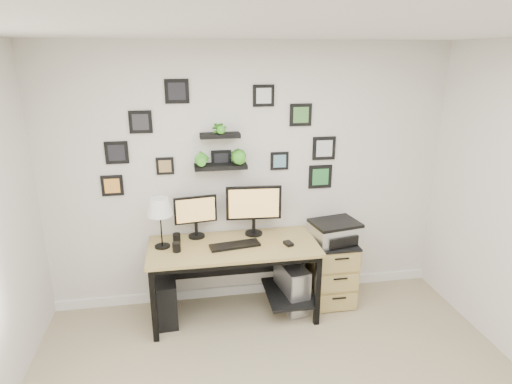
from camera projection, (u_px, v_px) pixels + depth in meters
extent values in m
plane|color=white|center=(317.00, 26.00, 1.98)|extent=(4.00, 4.00, 0.00)
plane|color=silver|center=(250.00, 177.00, 4.25)|extent=(4.00, 0.00, 4.00)
cube|color=white|center=(251.00, 289.00, 4.63)|extent=(4.00, 0.03, 0.10)
cube|color=tan|center=(234.00, 246.00, 4.05)|extent=(1.60, 0.70, 0.03)
cube|color=black|center=(234.00, 250.00, 4.06)|extent=(1.54, 0.64, 0.05)
cube|color=black|center=(230.00, 257.00, 4.44)|extent=(1.44, 0.02, 0.41)
cube|color=black|center=(289.00, 293.00, 4.31)|extent=(0.45, 0.63, 0.03)
cube|color=black|center=(154.00, 306.00, 3.76)|extent=(0.05, 0.05, 0.72)
cube|color=black|center=(157.00, 273.00, 4.32)|extent=(0.05, 0.05, 0.72)
cube|color=black|center=(318.00, 291.00, 4.00)|extent=(0.05, 0.05, 0.72)
cube|color=black|center=(300.00, 261.00, 4.56)|extent=(0.05, 0.05, 0.72)
cylinder|color=black|center=(197.00, 236.00, 4.22)|extent=(0.18, 0.18, 0.02)
cylinder|color=black|center=(196.00, 229.00, 4.20)|extent=(0.04, 0.04, 0.14)
cube|color=black|center=(195.00, 210.00, 4.13)|extent=(0.41, 0.08, 0.27)
cube|color=tan|center=(196.00, 210.00, 4.11)|extent=(0.37, 0.05, 0.23)
cylinder|color=black|center=(254.00, 233.00, 4.28)|extent=(0.19, 0.19, 0.02)
cylinder|color=black|center=(254.00, 226.00, 4.26)|extent=(0.04, 0.04, 0.16)
cube|color=black|center=(254.00, 203.00, 4.18)|extent=(0.54, 0.07, 0.34)
cube|color=tan|center=(254.00, 204.00, 4.16)|extent=(0.49, 0.04, 0.29)
cube|color=black|center=(235.00, 245.00, 4.01)|extent=(0.49, 0.22, 0.02)
cube|color=black|center=(288.00, 244.00, 4.04)|extent=(0.09, 0.11, 0.03)
cylinder|color=black|center=(162.00, 246.00, 4.00)|extent=(0.15, 0.15, 0.01)
cylinder|color=black|center=(161.00, 224.00, 3.93)|extent=(0.01, 0.01, 0.44)
cone|color=white|center=(160.00, 207.00, 3.88)|extent=(0.24, 0.24, 0.16)
cylinder|color=black|center=(177.00, 247.00, 3.90)|extent=(0.08, 0.08, 0.09)
cylinder|color=black|center=(177.00, 238.00, 4.08)|extent=(0.07, 0.07, 0.09)
cube|color=black|center=(166.00, 299.00, 4.12)|extent=(0.22, 0.46, 0.45)
cube|color=gray|center=(291.00, 286.00, 4.33)|extent=(0.28, 0.50, 0.47)
cube|color=silver|center=(301.00, 298.00, 4.12)|extent=(0.19, 0.04, 0.44)
cube|color=tan|center=(331.00, 271.00, 4.43)|extent=(0.42, 0.50, 0.65)
cube|color=black|center=(333.00, 242.00, 4.33)|extent=(0.43, 0.51, 0.02)
cube|color=tan|center=(338.00, 303.00, 4.26)|extent=(0.39, 0.02, 0.18)
cylinder|color=black|center=(339.00, 298.00, 4.23)|extent=(0.14, 0.02, 0.02)
cube|color=tan|center=(340.00, 284.00, 4.19)|extent=(0.39, 0.02, 0.18)
cylinder|color=black|center=(341.00, 279.00, 4.16)|extent=(0.14, 0.02, 0.02)
cube|color=tan|center=(341.00, 264.00, 4.12)|extent=(0.39, 0.02, 0.18)
cylinder|color=black|center=(342.00, 259.00, 4.09)|extent=(0.14, 0.02, 0.02)
cube|color=silver|center=(335.00, 233.00, 4.29)|extent=(0.51, 0.43, 0.18)
cube|color=black|center=(335.00, 223.00, 4.26)|extent=(0.51, 0.43, 0.03)
cube|color=black|center=(344.00, 242.00, 4.13)|extent=(0.31, 0.08, 0.10)
cube|color=black|center=(221.00, 166.00, 4.07)|extent=(0.50, 0.18, 0.04)
cube|color=black|center=(220.00, 135.00, 3.97)|extent=(0.38, 0.15, 0.04)
imported|color=green|center=(202.00, 151.00, 4.00)|extent=(0.15, 0.12, 0.27)
imported|color=green|center=(238.00, 150.00, 4.05)|extent=(0.15, 0.15, 0.27)
imported|color=green|center=(220.00, 119.00, 3.93)|extent=(0.13, 0.09, 0.25)
cube|color=black|center=(177.00, 91.00, 3.87)|extent=(0.22, 0.02, 0.22)
cube|color=black|center=(177.00, 91.00, 3.86)|extent=(0.15, 0.00, 0.15)
cube|color=black|center=(165.00, 166.00, 4.06)|extent=(0.17, 0.02, 0.17)
cube|color=#9F7B49|center=(165.00, 166.00, 4.05)|extent=(0.12, 0.00, 0.12)
cube|color=black|center=(112.00, 186.00, 4.03)|extent=(0.20, 0.02, 0.20)
cube|color=#F29E38|center=(112.00, 186.00, 4.02)|extent=(0.14, 0.00, 0.14)
cube|color=black|center=(117.00, 153.00, 3.95)|extent=(0.21, 0.02, 0.21)
cube|color=black|center=(117.00, 153.00, 3.94)|extent=(0.15, 0.00, 0.15)
cube|color=black|center=(141.00, 122.00, 3.90)|extent=(0.21, 0.02, 0.21)
cube|color=#27272B|center=(140.00, 122.00, 3.89)|extent=(0.15, 0.00, 0.15)
cube|color=black|center=(301.00, 115.00, 4.13)|extent=(0.22, 0.02, 0.22)
cube|color=#49853C|center=(301.00, 115.00, 4.12)|extent=(0.15, 0.00, 0.15)
cube|color=black|center=(324.00, 148.00, 4.28)|extent=(0.23, 0.02, 0.23)
cube|color=silver|center=(324.00, 149.00, 4.27)|extent=(0.16, 0.00, 0.16)
cube|color=black|center=(279.00, 161.00, 4.24)|extent=(0.18, 0.02, 0.18)
cube|color=#598D9C|center=(280.00, 161.00, 4.23)|extent=(0.13, 0.00, 0.13)
cube|color=black|center=(221.00, 160.00, 4.14)|extent=(0.19, 0.02, 0.19)
cube|color=black|center=(221.00, 160.00, 4.13)|extent=(0.13, 0.00, 0.13)
cube|color=black|center=(264.00, 96.00, 4.02)|extent=(0.20, 0.02, 0.20)
cube|color=silver|center=(264.00, 96.00, 4.01)|extent=(0.14, 0.00, 0.14)
cube|color=black|center=(320.00, 177.00, 4.37)|extent=(0.24, 0.02, 0.24)
cube|color=#2E813B|center=(321.00, 177.00, 4.36)|extent=(0.17, 0.00, 0.17)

